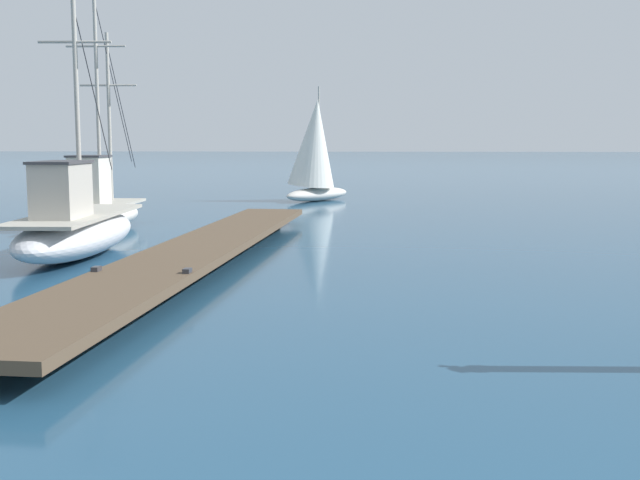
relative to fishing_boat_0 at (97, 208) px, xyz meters
The scene contains 4 objects.
floating_dock 8.12m from the fishing_boat_0, 54.98° to the right, with size 2.66×18.44×0.53m.
fishing_boat_0 is the anchor object (origin of this frame).
fishing_boat_1 5.79m from the fishing_boat_0, 74.89° to the right, with size 2.22×6.39×6.05m.
distant_sailboat 13.21m from the fishing_boat_0, 64.64° to the left, with size 3.33×4.10×5.06m.
Camera 1 is at (-1.30, -1.99, 2.66)m, focal length 44.40 mm.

